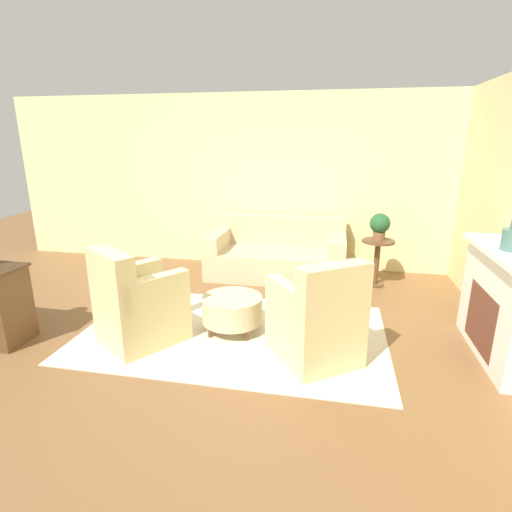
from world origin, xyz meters
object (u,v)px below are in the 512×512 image
(armchair_left, at_px, (137,306))
(side_table, at_px, (377,256))
(ottoman_table, at_px, (232,309))
(armchair_right, at_px, (317,322))
(potted_plant_on_side_table, at_px, (380,225))
(couch, at_px, (277,256))

(armchair_left, relative_size, side_table, 1.51)
(side_table, bearing_deg, ottoman_table, -132.66)
(armchair_left, xyz_separation_m, armchair_right, (1.87, 0.00, 0.00))
(side_table, distance_m, potted_plant_on_side_table, 0.46)
(couch, height_order, armchair_right, armchair_right)
(armchair_left, xyz_separation_m, side_table, (2.62, 2.28, 0.05))
(couch, bearing_deg, armchair_right, -72.92)
(armchair_right, distance_m, potted_plant_on_side_table, 2.45)
(armchair_left, relative_size, ottoman_table, 1.54)
(ottoman_table, bearing_deg, side_table, 47.34)
(armchair_right, height_order, ottoman_table, armchair_right)
(couch, bearing_deg, ottoman_table, -95.69)
(side_table, bearing_deg, armchair_right, -108.17)
(couch, xyz_separation_m, armchair_right, (0.75, -2.45, 0.09))
(couch, distance_m, armchair_left, 2.69)
(armchair_left, distance_m, ottoman_table, 1.02)
(couch, bearing_deg, armchair_left, -114.45)
(couch, distance_m, ottoman_table, 2.03)
(ottoman_table, bearing_deg, armchair_right, -24.53)
(couch, distance_m, armchair_right, 2.56)
(armchair_right, bearing_deg, ottoman_table, 155.47)
(armchair_right, height_order, side_table, armchair_right)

